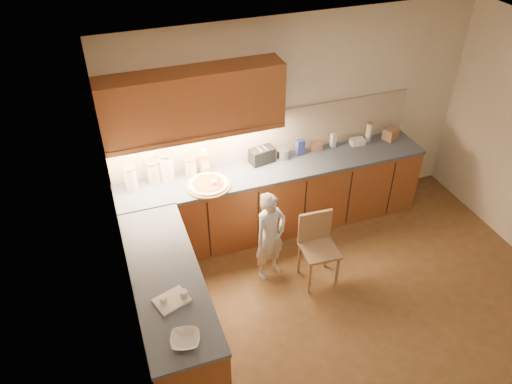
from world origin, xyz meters
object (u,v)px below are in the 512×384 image
Objects in this scene: pizza_on_board at (209,185)px; wooden_chair at (317,243)px; child at (270,237)px; oil_jug at (204,162)px; toaster at (262,155)px.

wooden_chair is (0.98, -0.85, -0.45)m from pizza_on_board.
pizza_on_board reaches higher than child.
oil_jug is (0.03, 0.28, 0.12)m from pizza_on_board.
oil_jug reaches higher than pizza_on_board.
toaster reaches higher than wooden_chair.
child is at bearing 159.56° from wooden_chair.
toaster is (0.70, -0.01, -0.05)m from oil_jug.
oil_jug is (-0.47, 0.92, 0.51)m from child.
oil_jug is at bearing 133.21° from wooden_chair.
child is 3.64× the size of oil_jug.
pizza_on_board is 0.46× the size of child.
child is at bearing -114.47° from toaster.
wooden_chair is (0.48, -0.21, -0.06)m from child.
pizza_on_board is 0.31m from oil_jug.
pizza_on_board is at bearing -96.99° from oil_jug.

